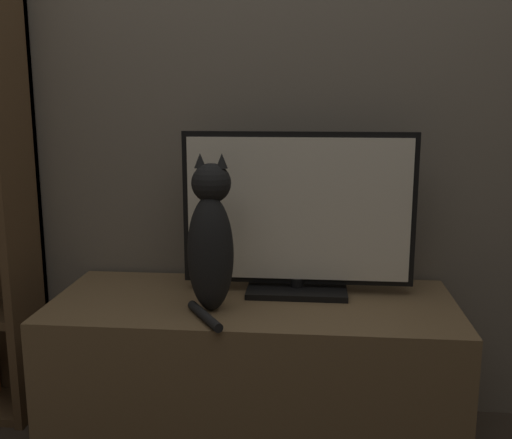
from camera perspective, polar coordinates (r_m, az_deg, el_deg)
name	(u,v)px	position (r m, az deg, el deg)	size (l,w,h in m)	color
wall_back	(262,59)	(2.18, 0.54, 15.01)	(4.80, 0.05, 2.60)	#756B5B
tv_stand	(253,374)	(2.07, -0.29, -14.48)	(1.31, 0.55, 0.52)	brown
tv	(298,217)	(1.99, 4.02, 0.26)	(0.77, 0.20, 0.54)	black
cat	(211,240)	(1.83, -4.33, -2.01)	(0.15, 0.28, 0.49)	black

